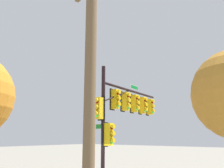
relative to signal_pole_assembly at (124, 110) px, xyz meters
The scene contains 2 objects.
signal_pole_assembly is the anchor object (origin of this frame).
utility_pole 8.34m from the signal_pole_assembly, 150.44° to the right, with size 0.60×1.77×7.57m.
Camera 1 is at (-9.63, -8.22, 2.88)m, focal length 39.14 mm.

